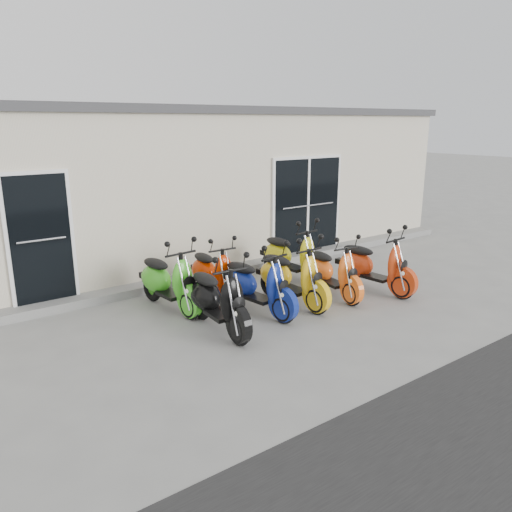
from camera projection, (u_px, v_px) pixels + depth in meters
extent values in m
plane|color=gray|center=(277.00, 305.00, 8.56)|extent=(80.00, 80.00, 0.00)
cube|color=beige|center=(145.00, 183.00, 12.19)|extent=(14.00, 6.00, 3.20)
cube|color=#3F3F42|center=(141.00, 112.00, 11.75)|extent=(14.20, 6.20, 0.16)
cube|color=gray|center=(215.00, 273.00, 10.11)|extent=(14.00, 0.40, 0.15)
cube|color=black|center=(40.00, 236.00, 8.09)|extent=(1.07, 0.08, 2.22)
cube|color=black|center=(307.00, 203.00, 11.40)|extent=(2.02, 0.08, 2.22)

